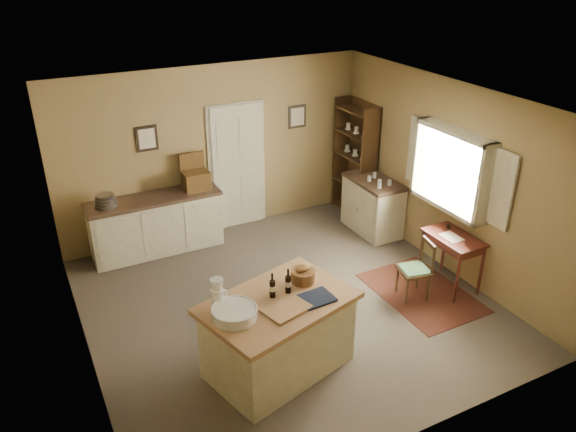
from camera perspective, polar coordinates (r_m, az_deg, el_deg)
name	(u,v)px	position (r m, az deg, el deg)	size (l,w,h in m)	color
ground	(288,304)	(7.52, -0.03, -8.94)	(5.00, 5.00, 0.00)	brown
wall_back	(215,151)	(8.96, -7.40, 6.56)	(5.00, 0.10, 2.70)	olive
wall_front	(420,325)	(5.06, 13.24, -10.70)	(5.00, 0.10, 2.70)	olive
wall_left	(73,260)	(6.24, -20.99, -4.24)	(0.10, 5.00, 2.70)	olive
wall_right	(446,177)	(8.18, 15.78, 3.83)	(0.10, 5.00, 2.70)	olive
ceiling	(288,103)	(6.36, -0.04, 11.37)	(5.00, 5.00, 0.00)	silver
door	(237,166)	(9.15, -5.17, 5.13)	(0.97, 0.06, 2.11)	beige
framed_prints	(226,127)	(8.89, -6.27, 8.98)	(2.82, 0.02, 0.38)	black
window	(454,169)	(7.93, 16.49, 4.58)	(0.25, 1.99, 1.12)	beige
work_island	(278,333)	(6.24, -1.07, -11.83)	(1.81, 1.42, 1.20)	beige
sideboard	(157,222)	(8.75, -13.21, -0.64)	(1.99, 0.57, 1.18)	beige
rug	(422,293)	(7.95, 13.41, -7.58)	(1.10, 1.60, 0.01)	#4A2415
writing_desk	(453,243)	(7.89, 16.42, -2.66)	(0.49, 0.81, 0.82)	#3D1610
desk_chair	(414,271)	(7.64, 12.69, -5.44)	(0.38, 0.38, 0.81)	#321F10
right_cabinet	(373,205)	(9.23, 8.60, 1.10)	(0.59, 1.05, 0.99)	beige
shelving_unit	(357,159)	(9.67, 7.00, 5.78)	(0.34, 0.89, 1.97)	#321F10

